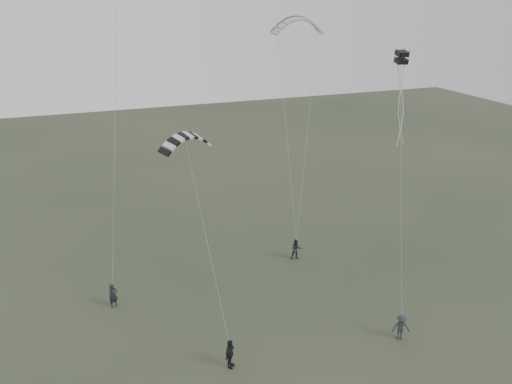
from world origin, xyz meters
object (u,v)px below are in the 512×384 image
object	(u,v)px
flyer_right	(296,249)
flyer_far	(401,327)
flyer_left	(113,296)
kite_striped	(185,136)
flyer_center	(230,354)
kite_pale_large	(298,19)
kite_box	(402,57)

from	to	relation	value
flyer_right	flyer_far	xyz separation A→B (m)	(1.81, -11.25, -0.01)
flyer_left	kite_striped	xyz separation A→B (m)	(4.97, -2.38, 11.17)
flyer_center	flyer_left	bearing A→B (deg)	74.29
flyer_left	flyer_far	bearing A→B (deg)	-52.20
flyer_right	kite_pale_large	bearing A→B (deg)	81.84
flyer_right	flyer_center	size ratio (longest dim) A/B	0.95
flyer_far	kite_pale_large	xyz separation A→B (m)	(-0.13, 15.74, 17.07)
flyer_left	kite_pale_large	world-z (taller)	kite_pale_large
flyer_right	flyer_center	xyz separation A→B (m)	(-8.64, -10.00, 0.05)
kite_striped	kite_box	distance (m)	13.95
flyer_left	kite_pale_large	size ratio (longest dim) A/B	0.42
kite_pale_large	flyer_left	bearing A→B (deg)	-158.47
flyer_far	kite_striped	bearing A→B (deg)	165.39
flyer_far	kite_box	bearing A→B (deg)	87.32
kite_pale_large	kite_striped	distance (m)	15.06
kite_striped	flyer_far	bearing A→B (deg)	-56.10
flyer_left	flyer_right	distance (m)	14.29
flyer_left	kite_pale_large	distance (m)	24.11
flyer_right	kite_striped	xyz separation A→B (m)	(-9.23, -4.05, 11.16)
flyer_right	kite_striped	bearing A→B (deg)	-143.91
kite_striped	kite_box	bearing A→B (deg)	-29.05
flyer_left	flyer_center	world-z (taller)	flyer_center
flyer_far	kite_striped	world-z (taller)	kite_striped
flyer_left	flyer_right	bearing A→B (deg)	-14.57
kite_striped	flyer_left	bearing A→B (deg)	131.39
flyer_center	kite_box	size ratio (longest dim) A/B	2.49
flyer_left	flyer_far	xyz separation A→B (m)	(16.00, -9.58, -0.01)
flyer_right	kite_pale_large	world-z (taller)	kite_pale_large
flyer_far	flyer_left	bearing A→B (deg)	167.60
flyer_right	kite_striped	world-z (taller)	kite_striped
flyer_left	kite_striped	distance (m)	12.45
kite_striped	flyer_right	bearing A→B (deg)	0.73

